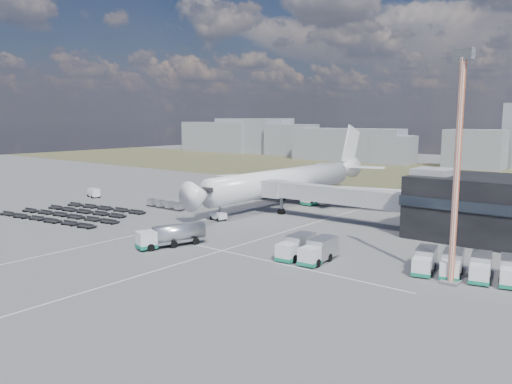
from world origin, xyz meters
The scene contains 16 objects.
ground centered at (0.00, 0.00, 0.00)m, with size 420.00×420.00×0.00m, color #565659.
grass_strip centered at (0.00, 110.00, 0.01)m, with size 420.00×90.00×0.01m, color brown.
lane_markings centered at (9.77, 3.00, 0.01)m, with size 47.12×110.00×0.01m.
terminal centered at (47.77, 23.96, 5.25)m, with size 30.40×16.40×11.00m.
jet_bridge centered at (15.90, 20.42, 5.05)m, with size 30.30×3.80×7.05m.
airliner centered at (0.00, 32.38, 5.29)m, with size 51.59×64.53×17.62m.
skyline centered at (-22.66, 152.58, 9.11)m, with size 300.58×27.28×25.13m.
fuel_tanker centered at (8.23, -10.78, 1.69)m, with size 5.90×10.75×3.38m.
pushback_tug centered at (0.41, 8.00, 0.73)m, with size 3.24×1.82×1.46m, color white.
utility_van centered at (-42.43, 9.31, 1.09)m, with size 4.06×1.84×2.19m, color white.
catering_truck centered at (5.17, 34.64, 1.61)m, with size 3.39×7.08×3.15m.
service_trucks_near centered at (28.29, -4.19, 1.57)m, with size 6.38×7.50×2.89m.
service_trucks_far centered at (47.52, 1.53, 1.44)m, with size 12.99×8.82×2.65m.
uld_row centered at (-17.02, 9.94, 0.89)m, with size 10.76×1.47×1.49m.
baggage_dollies centered at (-25.40, -6.44, 0.41)m, with size 27.85×19.54×0.82m.
floodlight_mast centered at (46.83, -2.02, 13.40)m, with size 2.53×2.06×26.74m.
Camera 1 is at (64.14, -60.23, 19.11)m, focal length 35.00 mm.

